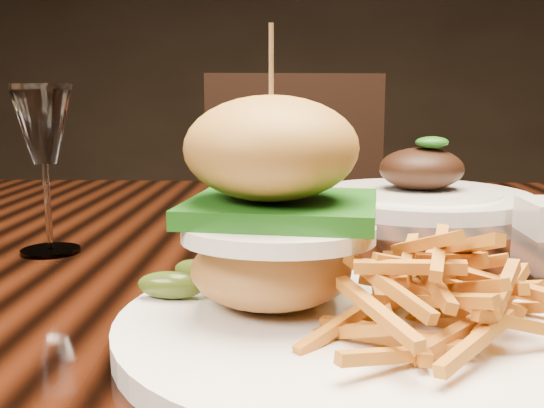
{
  "coord_description": "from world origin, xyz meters",
  "views": [
    {
      "loc": [
        -0.05,
        -0.64,
        0.9
      ],
      "look_at": [
        -0.07,
        -0.12,
        0.81
      ],
      "focal_mm": 42.0,
      "sensor_mm": 36.0,
      "label": 1
    }
  ],
  "objects_px": {
    "burger_plate": "(335,261)",
    "chair_far": "(299,241)",
    "wine_glass": "(43,131)",
    "far_dish": "(421,192)",
    "dining_table": "(342,312)"
  },
  "relations": [
    {
      "from": "burger_plate",
      "to": "chair_far",
      "type": "height_order",
      "value": "chair_far"
    },
    {
      "from": "wine_glass",
      "to": "far_dish",
      "type": "xyz_separation_m",
      "value": [
        0.4,
        0.28,
        -0.1
      ]
    },
    {
      "from": "burger_plate",
      "to": "far_dish",
      "type": "height_order",
      "value": "burger_plate"
    },
    {
      "from": "dining_table",
      "to": "wine_glass",
      "type": "bearing_deg",
      "value": -168.27
    },
    {
      "from": "dining_table",
      "to": "wine_glass",
      "type": "relative_size",
      "value": 10.0
    },
    {
      "from": "dining_table",
      "to": "wine_glass",
      "type": "xyz_separation_m",
      "value": [
        -0.29,
        -0.06,
        0.19
      ]
    },
    {
      "from": "far_dish",
      "to": "burger_plate",
      "type": "bearing_deg",
      "value": -106.53
    },
    {
      "from": "far_dish",
      "to": "chair_far",
      "type": "height_order",
      "value": "chair_far"
    },
    {
      "from": "wine_glass",
      "to": "burger_plate",
      "type": "bearing_deg",
      "value": -37.98
    },
    {
      "from": "burger_plate",
      "to": "chair_far",
      "type": "distance_m",
      "value": 1.18
    },
    {
      "from": "chair_far",
      "to": "burger_plate",
      "type": "bearing_deg",
      "value": -96.34
    },
    {
      "from": "dining_table",
      "to": "wine_glass",
      "type": "height_order",
      "value": "wine_glass"
    },
    {
      "from": "burger_plate",
      "to": "chair_far",
      "type": "bearing_deg",
      "value": 110.19
    },
    {
      "from": "chair_far",
      "to": "wine_glass",
      "type": "bearing_deg",
      "value": -111.58
    },
    {
      "from": "dining_table",
      "to": "chair_far",
      "type": "bearing_deg",
      "value": 92.86
    }
  ]
}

